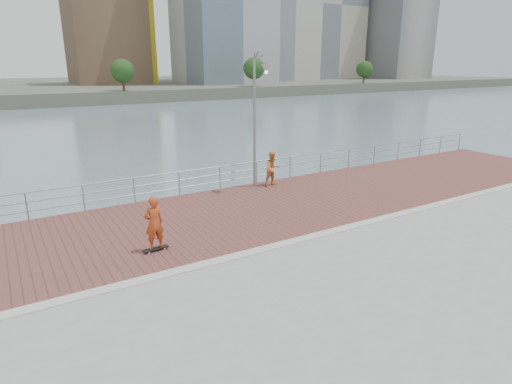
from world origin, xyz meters
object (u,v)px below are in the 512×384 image
bystander (273,169)px  street_lamp (259,97)px  guardrail (200,178)px  skateboarder (154,223)px

bystander → street_lamp: bearing=-173.1°
guardrail → street_lamp: 4.57m
guardrail → skateboarder: size_ratio=22.61×
guardrail → bystander: (3.46, -0.88, 0.18)m
skateboarder → bystander: bearing=-154.4°
skateboarder → street_lamp: bearing=-151.8°
bystander → skateboarder: bearing=-147.0°
skateboarder → bystander: size_ratio=1.02×
guardrail → skateboarder: skateboarder is taller
guardrail → street_lamp: street_lamp is taller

